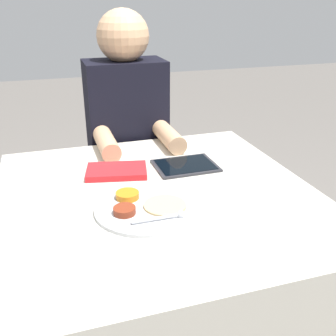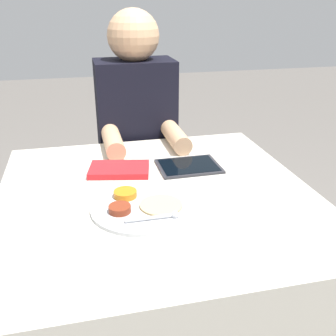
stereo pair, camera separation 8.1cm
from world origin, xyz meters
name	(u,v)px [view 1 (the left image)]	position (x,y,z in m)	size (l,w,h in m)	color
dining_table	(159,293)	(0.00, 0.00, 0.38)	(0.93, 0.93, 0.76)	beige
thali_tray	(145,207)	(-0.06, -0.09, 0.76)	(0.28, 0.28, 0.03)	#B7BABF
red_notebook	(117,172)	(-0.09, 0.17, 0.77)	(0.22, 0.16, 0.02)	silver
tablet_device	(185,166)	(0.14, 0.16, 0.76)	(0.21, 0.16, 0.01)	#28282D
person_diner	(129,164)	(0.03, 0.58, 0.61)	(0.32, 0.44, 1.25)	black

